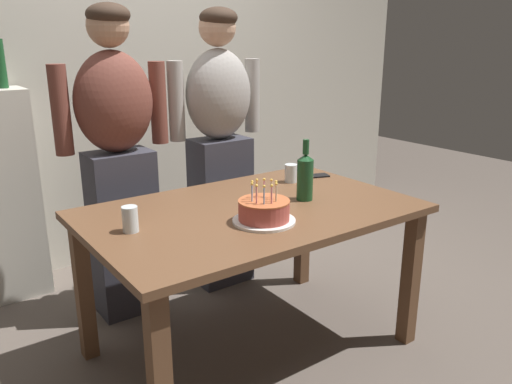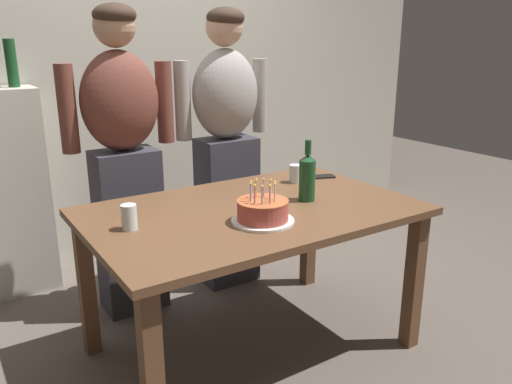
{
  "view_description": "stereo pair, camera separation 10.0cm",
  "coord_description": "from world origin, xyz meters",
  "views": [
    {
      "loc": [
        -1.29,
        -1.82,
        1.49
      ],
      "look_at": [
        -0.03,
        -0.07,
        0.84
      ],
      "focal_mm": 35.74,
      "sensor_mm": 36.0,
      "label": 1
    },
    {
      "loc": [
        -1.21,
        -1.88,
        1.49
      ],
      "look_at": [
        -0.03,
        -0.07,
        0.84
      ],
      "focal_mm": 35.74,
      "sensor_mm": 36.0,
      "label": 2
    }
  ],
  "objects": [
    {
      "name": "ground_plane",
      "position": [
        0.0,
        0.0,
        0.0
      ],
      "size": [
        10.0,
        10.0,
        0.0
      ],
      "primitive_type": "plane",
      "color": "#564C44"
    },
    {
      "name": "back_wall",
      "position": [
        0.0,
        1.55,
        1.3
      ],
      "size": [
        5.2,
        0.1,
        2.6
      ],
      "primitive_type": "cube",
      "color": "beige",
      "rests_on": "ground_plane"
    },
    {
      "name": "dining_table",
      "position": [
        0.0,
        0.0,
        0.64
      ],
      "size": [
        1.5,
        0.96,
        0.74
      ],
      "color": "brown",
      "rests_on": "ground_plane"
    },
    {
      "name": "birthday_cake",
      "position": [
        -0.07,
        -0.19,
        0.79
      ],
      "size": [
        0.27,
        0.27,
        0.18
      ],
      "color": "white",
      "rests_on": "dining_table"
    },
    {
      "name": "water_glass_near",
      "position": [
        -0.57,
        0.04,
        0.79
      ],
      "size": [
        0.06,
        0.06,
        0.11
      ],
      "primitive_type": "cylinder",
      "color": "silver",
      "rests_on": "dining_table"
    },
    {
      "name": "water_glass_far",
      "position": [
        0.43,
        0.24,
        0.79
      ],
      "size": [
        0.07,
        0.07,
        0.1
      ],
      "primitive_type": "cylinder",
      "color": "silver",
      "rests_on": "dining_table"
    },
    {
      "name": "wine_bottle",
      "position": [
        0.29,
        -0.05,
        0.86
      ],
      "size": [
        0.08,
        0.08,
        0.3
      ],
      "color": "#194723",
      "rests_on": "dining_table"
    },
    {
      "name": "cell_phone",
      "position": [
        0.62,
        0.24,
        0.74
      ],
      "size": [
        0.16,
        0.11,
        0.01
      ],
      "primitive_type": "cube",
      "rotation": [
        0.0,
        0.0,
        -0.33
      ],
      "color": "black",
      "rests_on": "dining_table"
    },
    {
      "name": "person_man_bearded",
      "position": [
        -0.34,
        0.73,
        0.87
      ],
      "size": [
        0.61,
        0.27,
        1.66
      ],
      "rotation": [
        0.0,
        0.0,
        3.14
      ],
      "color": "#33333D",
      "rests_on": "ground_plane"
    },
    {
      "name": "person_woman_cardigan",
      "position": [
        0.29,
        0.73,
        0.87
      ],
      "size": [
        0.61,
        0.27,
        1.66
      ],
      "rotation": [
        0.0,
        0.0,
        3.14
      ],
      "color": "#33333D",
      "rests_on": "ground_plane"
    }
  ]
}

